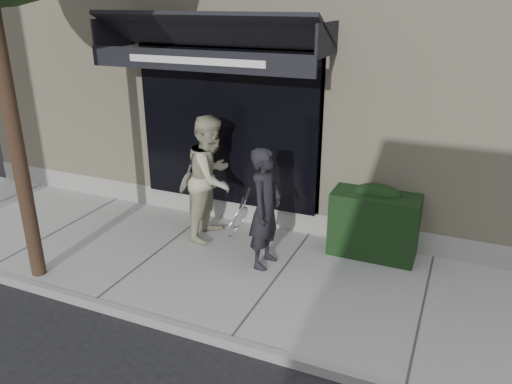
% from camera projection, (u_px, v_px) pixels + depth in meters
% --- Properties ---
extents(ground, '(80.00, 80.00, 0.00)m').
position_uv_depth(ground, '(277.00, 283.00, 7.20)').
color(ground, black).
rests_on(ground, ground).
extents(sidewalk, '(20.00, 3.00, 0.12)m').
position_uv_depth(sidewalk, '(277.00, 280.00, 7.17)').
color(sidewalk, gray).
rests_on(sidewalk, ground).
extents(curb, '(20.00, 0.10, 0.14)m').
position_uv_depth(curb, '(230.00, 343.00, 5.85)').
color(curb, gray).
rests_on(curb, ground).
extents(building_facade, '(14.30, 8.04, 5.64)m').
position_uv_depth(building_facade, '(364.00, 54.00, 10.44)').
color(building_facade, beige).
rests_on(building_facade, ground).
extents(hedge, '(1.30, 0.70, 1.14)m').
position_uv_depth(hedge, '(375.00, 221.00, 7.62)').
color(hedge, black).
rests_on(hedge, sidewalk).
extents(pedestrian_front, '(0.67, 0.85, 1.80)m').
position_uv_depth(pedestrian_front, '(265.00, 209.00, 7.16)').
color(pedestrian_front, black).
rests_on(pedestrian_front, sidewalk).
extents(pedestrian_back, '(0.81, 1.00, 2.04)m').
position_uv_depth(pedestrian_back, '(212.00, 178.00, 8.04)').
color(pedestrian_back, '#BBB795').
rests_on(pedestrian_back, sidewalk).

